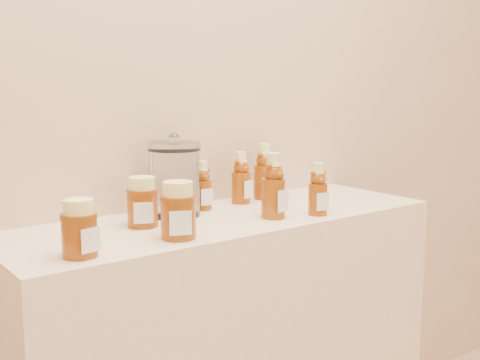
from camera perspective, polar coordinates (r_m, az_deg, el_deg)
wall_back at (r=1.74m, az=-5.34°, el=12.41°), size 3.50×0.02×2.70m
bear_bottle_back_left at (r=1.68m, az=-3.57°, el=-0.20°), size 0.06×0.06×0.16m
bear_bottle_back_mid at (r=1.76m, az=0.08°, el=0.55°), size 0.07×0.07×0.17m
bear_bottle_back_right at (r=1.83m, az=2.31°, el=1.15°), size 0.08×0.08×0.19m
bear_bottle_front_left at (r=1.57m, az=3.18°, el=-0.12°), size 0.08×0.08×0.20m
bear_bottle_front_right at (r=1.62m, az=7.40°, el=-0.53°), size 0.07×0.07×0.16m
honey_jar_left at (r=1.27m, az=-15.00°, el=-4.42°), size 0.09×0.09×0.12m
honey_jar_back at (r=1.50m, az=-9.24°, el=-2.05°), size 0.10×0.10×0.12m
honey_jar_front at (r=1.38m, az=-5.88°, el=-2.85°), size 0.11×0.11×0.13m
glass_canister at (r=1.60m, az=-6.22°, el=0.39°), size 0.15×0.15×0.22m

